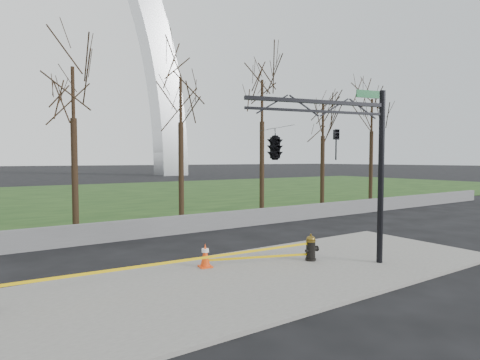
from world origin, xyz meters
TOP-DOWN VIEW (x-y plane):
  - ground at (0.00, 0.00)m, footprint 500.00×500.00m
  - sidewalk at (0.00, 0.00)m, footprint 18.00×6.00m
  - grass_strip at (0.00, 30.00)m, footprint 120.00×40.00m
  - guardrail at (0.00, 8.00)m, footprint 60.00×0.30m
  - gateway_arch at (0.00, 75.00)m, footprint 66.00×6.00m
  - tree_row at (0.06, 12.00)m, footprint 46.12×4.00m
  - fire_hydrant at (2.69, 0.41)m, footprint 0.58×0.38m
  - traffic_cone at (-0.85, 1.72)m, footprint 0.47×0.47m
  - traffic_signal_mast at (1.32, -0.34)m, footprint 4.97×2.54m
  - caution_tape at (-1.24, 0.82)m, footprint 9.51×1.31m

SIDE VIEW (x-z plane):
  - ground at x=0.00m, z-range 0.00..0.00m
  - grass_strip at x=0.00m, z-range 0.00..0.06m
  - sidewalk at x=0.00m, z-range 0.00..0.10m
  - guardrail at x=0.00m, z-range 0.00..0.90m
  - traffic_cone at x=-0.85m, z-range 0.10..0.90m
  - fire_hydrant at x=2.69m, z-range 0.06..1.01m
  - caution_tape at x=-1.24m, z-range 0.37..0.84m
  - traffic_signal_mast at x=1.32m, z-range 1.15..7.15m
  - tree_row at x=0.06m, z-range 0.00..9.67m
  - gateway_arch at x=0.00m, z-range 0.00..65.00m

